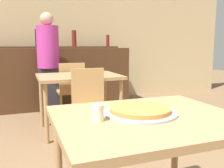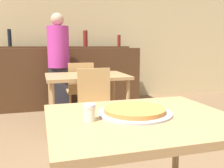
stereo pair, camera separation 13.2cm
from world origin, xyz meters
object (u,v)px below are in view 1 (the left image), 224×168
at_px(person_standing, 48,61).
at_px(cheese_shaker, 98,113).
at_px(pizza_tray, 140,111).
at_px(chair_far_side_front, 90,103).
at_px(chair_far_side_back, 71,87).

bearing_deg(person_standing, cheese_shaker, -91.23).
height_order(pizza_tray, person_standing, person_standing).
bearing_deg(chair_far_side_front, person_standing, 101.84).
xyz_separation_m(chair_far_side_back, pizza_tray, (-0.08, -2.50, 0.26)).
xyz_separation_m(pizza_tray, cheese_shaker, (-0.27, -0.06, 0.03)).
bearing_deg(chair_far_side_back, chair_far_side_front, 90.00).
relative_size(chair_far_side_front, person_standing, 0.54).
height_order(chair_far_side_back, person_standing, person_standing).
height_order(chair_far_side_front, pizza_tray, chair_far_side_front).
bearing_deg(chair_far_side_back, pizza_tray, 88.12).
xyz_separation_m(chair_far_side_back, person_standing, (-0.29, 0.29, 0.38)).
distance_m(pizza_tray, person_standing, 2.80).
xyz_separation_m(cheese_shaker, person_standing, (0.06, 2.85, 0.09)).
bearing_deg(cheese_shaker, person_standing, 88.77).
bearing_deg(person_standing, pizza_tray, -85.65).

